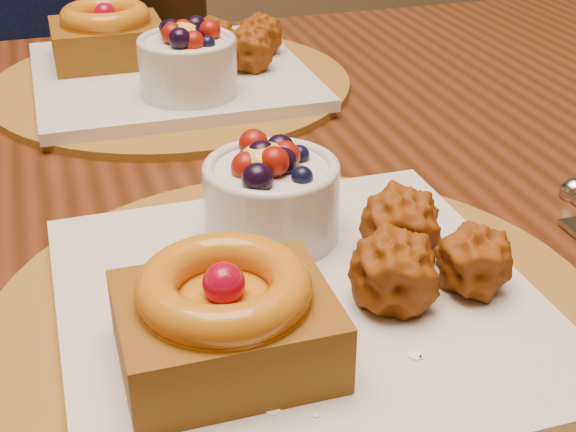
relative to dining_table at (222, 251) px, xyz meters
The scene contains 4 objects.
dining_table is the anchor object (origin of this frame).
place_setting_near 0.24m from the dining_table, 90.76° to the right, with size 0.38×0.38×0.09m.
place_setting_far 0.24m from the dining_table, 90.87° to the left, with size 0.38×0.38×0.09m.
chair_far 0.88m from the dining_table, 95.29° to the left, with size 0.58×0.58×0.94m.
Camera 1 is at (-0.01, -0.69, 1.05)m, focal length 50.00 mm.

